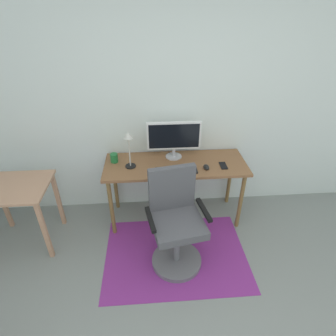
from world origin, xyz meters
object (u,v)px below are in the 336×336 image
object	(u,v)px
desk	(175,170)
monitor	(174,137)
coffee_cup	(114,158)
desk_lamp	(129,144)
side_table	(15,197)
cell_phone	(223,166)
office_chair	(176,226)
keyboard	(176,170)
computer_mouse	(206,167)

from	to	relation	value
desk	monitor	size ratio (longest dim) A/B	2.62
coffee_cup	desk_lamp	xyz separation A→B (m)	(0.18, -0.11, 0.22)
coffee_cup	side_table	xyz separation A→B (m)	(-0.95, -0.35, -0.20)
cell_phone	side_table	world-z (taller)	cell_phone
desk_lamp	office_chair	size ratio (longest dim) A/B	0.39
monitor	coffee_cup	world-z (taller)	monitor
keyboard	office_chair	bearing A→B (deg)	-95.89
desk	cell_phone	size ratio (longest dim) A/B	10.91
monitor	coffee_cup	xyz separation A→B (m)	(-0.65, -0.06, -0.20)
monitor	office_chair	distance (m)	0.95
office_chair	keyboard	bearing A→B (deg)	73.61
side_table	coffee_cup	bearing A→B (deg)	20.30
desk	cell_phone	distance (m)	0.52
monitor	desk	bearing A→B (deg)	-87.58
monitor	cell_phone	world-z (taller)	monitor
computer_mouse	monitor	bearing A→B (deg)	139.61
desk	coffee_cup	size ratio (longest dim) A/B	15.53
keyboard	side_table	bearing A→B (deg)	-176.02
coffee_cup	cell_phone	xyz separation A→B (m)	(1.16, -0.17, -0.04)
desk	office_chair	xyz separation A→B (m)	(-0.06, -0.64, -0.22)
computer_mouse	side_table	world-z (taller)	computer_mouse
computer_mouse	side_table	size ratio (longest dim) A/B	0.14
desk	coffee_cup	distance (m)	0.68
monitor	computer_mouse	size ratio (longest dim) A/B	5.60
computer_mouse	office_chair	world-z (taller)	office_chair
keyboard	cell_phone	xyz separation A→B (m)	(0.51, 0.07, -0.00)
coffee_cup	side_table	world-z (taller)	coffee_cup
computer_mouse	cell_phone	xyz separation A→B (m)	(0.19, 0.03, -0.01)
coffee_cup	desk	bearing A→B (deg)	-7.14
desk_lamp	monitor	bearing A→B (deg)	20.21
desk	desk_lamp	xyz separation A→B (m)	(-0.48, -0.03, 0.35)
keyboard	desk_lamp	xyz separation A→B (m)	(-0.47, 0.13, 0.26)
keyboard	desk_lamp	bearing A→B (deg)	165.00
desk	side_table	distance (m)	1.63
computer_mouse	coffee_cup	xyz separation A→B (m)	(-0.97, 0.21, 0.03)
monitor	side_table	distance (m)	1.70
cell_phone	coffee_cup	bearing A→B (deg)	171.81
computer_mouse	coffee_cup	world-z (taller)	coffee_cup
desk_lamp	cell_phone	bearing A→B (deg)	-3.56
monitor	side_table	xyz separation A→B (m)	(-1.60, -0.41, -0.40)
desk	side_table	size ratio (longest dim) A/B	2.12
keyboard	desk_lamp	size ratio (longest dim) A/B	1.09
desk_lamp	side_table	bearing A→B (deg)	-168.11
keyboard	coffee_cup	bearing A→B (deg)	159.73
keyboard	computer_mouse	xyz separation A→B (m)	(0.32, 0.03, 0.01)
desk	keyboard	xyz separation A→B (m)	(-0.01, -0.16, 0.09)
monitor	cell_phone	xyz separation A→B (m)	(0.51, -0.24, -0.24)
desk	desk_lamp	size ratio (longest dim) A/B	3.87
computer_mouse	cell_phone	world-z (taller)	computer_mouse
desk_lamp	side_table	world-z (taller)	desk_lamp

